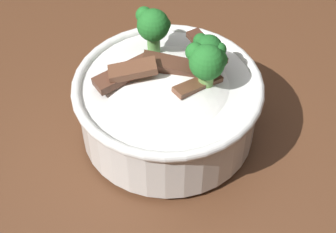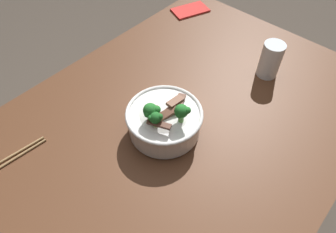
# 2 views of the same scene
# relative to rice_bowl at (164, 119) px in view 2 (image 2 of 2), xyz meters

# --- Properties ---
(ground) EXTENTS (10.00, 10.00, 0.00)m
(ground) POSITION_rel_rice_bowl_xyz_m (-0.05, 0.01, -0.85)
(ground) COLOR #4C4238
(dining_table) EXTENTS (1.35, 0.94, 0.79)m
(dining_table) POSITION_rel_rice_bowl_xyz_m (-0.05, 0.01, -0.15)
(dining_table) COLOR #56331E
(dining_table) RESTS_ON ground
(rice_bowl) EXTENTS (0.22, 0.22, 0.15)m
(rice_bowl) POSITION_rel_rice_bowl_xyz_m (0.00, 0.00, 0.00)
(rice_bowl) COLOR white
(rice_bowl) RESTS_ON dining_table
(drinking_glass) EXTENTS (0.07, 0.07, 0.13)m
(drinking_glass) POSITION_rel_rice_bowl_xyz_m (-0.43, 0.10, -0.00)
(drinking_glass) COLOR white
(drinking_glass) RESTS_ON dining_table
(chopsticks_pair) EXTENTS (0.24, 0.05, 0.01)m
(chopsticks_pair) POSITION_rel_rice_bowl_xyz_m (0.38, -0.26, -0.05)
(chopsticks_pair) COLOR #9E7A4C
(chopsticks_pair) RESTS_ON dining_table
(folded_napkin) EXTENTS (0.18, 0.14, 0.01)m
(folded_napkin) POSITION_rel_rice_bowl_xyz_m (-0.57, -0.37, -0.05)
(folded_napkin) COLOR red
(folded_napkin) RESTS_ON dining_table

